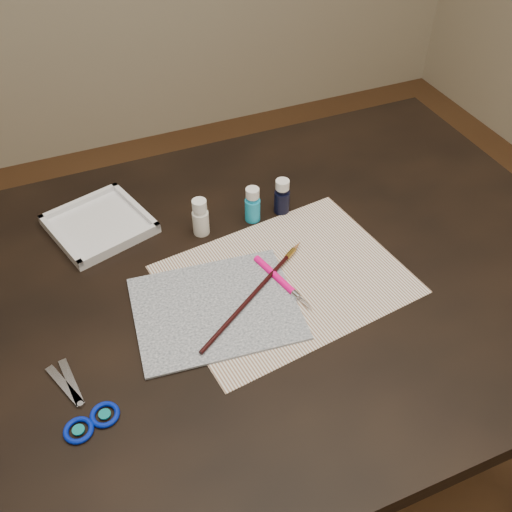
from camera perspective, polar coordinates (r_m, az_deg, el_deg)
name	(u,v)px	position (r m, az deg, el deg)	size (l,w,h in m)	color
ground	(256,469)	(1.67, 0.00, -20.52)	(3.50, 3.50, 0.02)	#422614
table	(256,391)	(1.33, 0.00, -13.31)	(1.30, 0.90, 0.75)	black
paper	(286,279)	(1.03, 2.98, -2.33)	(0.42, 0.32, 0.00)	white
canvas	(216,308)	(0.98, -4.07, -5.21)	(0.28, 0.22, 0.00)	black
paint_bottle_white	(200,217)	(1.11, -5.59, 3.91)	(0.03, 0.03, 0.08)	silver
paint_bottle_cyan	(253,204)	(1.13, -0.35, 5.18)	(0.03, 0.03, 0.08)	#1A9CCD
paint_bottle_navy	(282,196)	(1.15, 2.62, 5.99)	(0.03, 0.03, 0.08)	black
paintbrush	(255,292)	(1.00, -0.05, -3.61)	(0.31, 0.01, 0.01)	black
craft_knife	(283,283)	(1.02, 2.75, -2.73)	(0.16, 0.01, 0.01)	#FF077F
scissors	(72,399)	(0.92, -17.91, -13.49)	(0.17, 0.09, 0.01)	silver
palette_tray	(99,224)	(1.17, -15.40, 3.11)	(0.18, 0.18, 0.02)	silver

